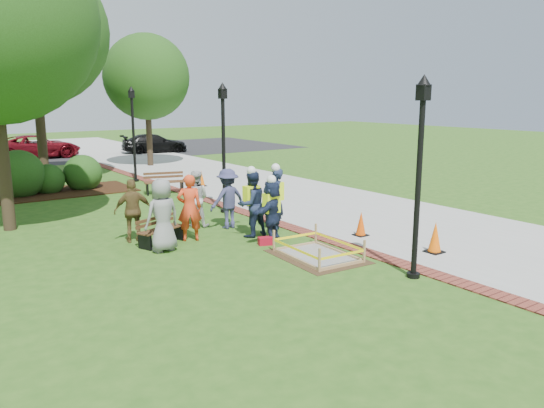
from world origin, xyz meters
TOP-DOWN VIEW (x-y plane):
  - ground at (0.00, 0.00)m, footprint 100.00×100.00m
  - sidewalk at (5.00, 10.00)m, footprint 6.00×60.00m
  - brick_edging at (1.75, 10.00)m, footprint 0.50×60.00m
  - mulch_bed at (-3.00, 12.00)m, footprint 7.00×3.00m
  - parking_lot at (0.00, 27.00)m, footprint 36.00×12.00m
  - wet_concrete_pad at (0.52, -0.67)m, footprint 1.84×2.40m
  - bench_near at (-2.11, 2.55)m, footprint 1.40×0.88m
  - bench_far at (1.03, 9.33)m, footprint 1.65×0.94m
  - cone_front at (3.09, -2.12)m, footprint 0.40×0.40m
  - cone_back at (2.76, 0.11)m, footprint 0.35×0.35m
  - cone_far at (3.04, 10.01)m, footprint 0.36×0.36m
  - toolbox at (0.11, 0.92)m, footprint 0.46×0.35m
  - lamp_near at (1.25, -3.00)m, footprint 0.28×0.28m
  - lamp_mid at (1.25, 5.00)m, footprint 0.28×0.28m
  - lamp_far at (1.25, 13.00)m, footprint 0.28×0.28m
  - tree_back at (-2.20, 15.02)m, footprint 6.36×6.36m
  - tree_right at (4.01, 17.88)m, footprint 4.62×4.62m
  - shrub_b at (-3.75, 12.16)m, footprint 1.94×1.94m
  - shrub_c at (-2.68, 12.19)m, footprint 1.26×1.26m
  - shrub_d at (-1.29, 12.28)m, footprint 1.56×1.56m
  - shrub_e at (-3.16, 12.82)m, footprint 1.07×1.07m
  - casual_person_a at (-2.31, 1.95)m, footprint 0.62×0.44m
  - casual_person_b at (-1.31, 2.46)m, footprint 0.67×0.56m
  - casual_person_c at (-0.45, 3.79)m, footprint 0.63×0.61m
  - casual_person_d at (-2.59, 3.20)m, footprint 0.61×0.47m
  - casual_person_e at (0.23, 3.06)m, footprint 0.57×0.38m
  - hivis_worker_a at (0.40, 1.08)m, footprint 0.63×0.57m
  - hivis_worker_b at (1.17, 1.96)m, footprint 0.65×0.69m
  - hivis_worker_c at (0.28, 1.86)m, footprint 0.61×0.43m
  - parked_car_c at (-0.41, 25.27)m, footprint 2.42×5.00m
  - parked_car_d at (6.98, 24.24)m, footprint 2.57×4.51m

SIDE VIEW (x-z plane):
  - ground at x=0.00m, z-range 0.00..0.00m
  - shrub_b at x=-3.75m, z-range -0.97..0.97m
  - shrub_c at x=-2.68m, z-range -0.63..0.63m
  - shrub_d at x=-1.29m, z-range -0.78..0.78m
  - shrub_e at x=-3.16m, z-range -0.53..0.53m
  - parked_car_c at x=-0.41m, z-range -0.79..0.79m
  - parked_car_d at x=6.98m, z-range -0.69..0.69m
  - parking_lot at x=0.00m, z-range 0.00..0.01m
  - sidewalk at x=5.00m, z-range 0.00..0.02m
  - brick_edging at x=1.75m, z-range 0.00..0.03m
  - mulch_bed at x=-3.00m, z-range -0.01..0.04m
  - toolbox at x=0.11m, z-range 0.00..0.21m
  - bench_near at x=-2.11m, z-range -0.13..0.59m
  - wet_concrete_pad at x=0.52m, z-range -0.04..0.51m
  - bench_far at x=1.03m, z-range -0.15..0.70m
  - cone_back at x=2.76m, z-range -0.01..0.68m
  - cone_far at x=3.04m, z-range -0.01..0.69m
  - cone_front at x=3.09m, z-range -0.01..0.78m
  - casual_person_c at x=-0.45m, z-range 0.00..1.68m
  - casual_person_d at x=-2.59m, z-range 0.00..1.69m
  - casual_person_e at x=0.23m, z-range 0.00..1.76m
  - casual_person_b at x=-1.31m, z-range 0.00..1.80m
  - hivis_worker_a at x=0.40m, z-range 0.00..1.80m
  - casual_person_a at x=-2.31m, z-range 0.00..1.83m
  - hivis_worker_b at x=1.17m, z-range -0.01..1.95m
  - hivis_worker_c at x=0.28m, z-range -0.01..1.95m
  - lamp_near at x=1.25m, z-range 0.35..4.61m
  - lamp_mid at x=1.25m, z-range 0.35..4.61m
  - lamp_far at x=1.25m, z-range 0.35..4.61m
  - tree_right at x=4.01m, z-range 1.25..8.40m
  - tree_back at x=-2.20m, z-range 1.68..11.43m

